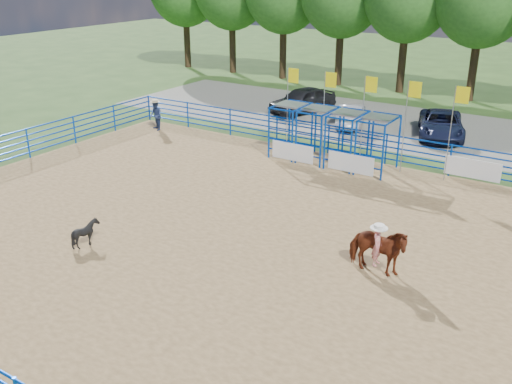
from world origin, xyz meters
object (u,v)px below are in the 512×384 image
at_px(calf, 86,233).
at_px(car_c, 441,124).
at_px(spectator_cowboy, 156,115).
at_px(car_a, 302,100).
at_px(car_b, 351,115).
at_px(horse_and_rider, 377,248).

bearing_deg(calf, car_c, -51.58).
height_order(calf, car_c, car_c).
bearing_deg(spectator_cowboy, calf, -57.40).
xyz_separation_m(car_a, car_b, (3.90, -1.25, -0.15)).
relative_size(car_b, car_c, 0.79).
bearing_deg(calf, spectator_cowboy, -1.09).
distance_m(calf, car_b, 18.98).
relative_size(spectator_cowboy, car_c, 0.35).
distance_m(car_a, car_c, 9.01).
bearing_deg(horse_and_rider, calf, -158.27).
bearing_deg(car_a, car_c, 14.51).
xyz_separation_m(calf, car_c, (6.31, 19.54, 0.22)).
height_order(spectator_cowboy, car_c, spectator_cowboy).
relative_size(car_a, car_c, 0.94).
bearing_deg(car_a, spectator_cowboy, -103.07).
bearing_deg(calf, horse_and_rider, -101.96).
height_order(calf, car_b, car_b).
bearing_deg(car_c, car_a, 157.52).
xyz_separation_m(horse_and_rider, car_c, (-2.62, 15.98, -0.19)).
xyz_separation_m(spectator_cowboy, car_b, (8.94, 6.89, -0.23)).
xyz_separation_m(spectator_cowboy, car_c, (14.01, 7.49, -0.19)).
bearing_deg(car_a, calf, -63.80).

